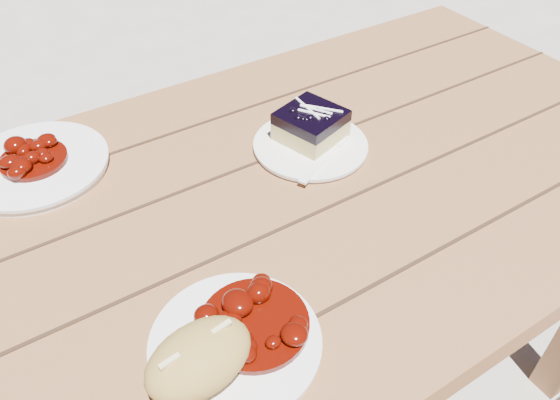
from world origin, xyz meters
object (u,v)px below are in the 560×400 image
blueberry_cake (311,125)px  picnic_table (161,311)px  main_plate (236,344)px  bread_roll (199,359)px  dessert_plate (310,146)px  second_plate (36,166)px

blueberry_cake → picnic_table: bearing=175.9°
main_plate → bread_roll: bread_roll is taller
dessert_plate → second_plate: 0.47m
second_plate → main_plate: bearing=-76.5°
picnic_table → bread_roll: (-0.03, -0.24, 0.21)m
bread_roll → dessert_plate: 0.48m
dessert_plate → picnic_table: bearing=-169.3°
bread_roll → blueberry_cake: bearing=40.7°
dessert_plate → main_plate: bearing=-137.2°
dessert_plate → second_plate: second_plate is taller
main_plate → blueberry_cake: (0.32, 0.30, 0.03)m
second_plate → picnic_table: bearing=-71.5°
picnic_table → blueberry_cake: 0.41m
second_plate → dessert_plate: bearing=-25.0°
dessert_plate → second_plate: (-0.43, 0.20, 0.00)m
dessert_plate → bread_roll: bearing=-139.9°
picnic_table → dessert_plate: (0.34, 0.06, 0.17)m
second_plate → bread_roll: bearing=-83.0°
picnic_table → second_plate: (-0.09, 0.27, 0.17)m
picnic_table → main_plate: size_ratio=9.72×
blueberry_cake → second_plate: 0.48m
picnic_table → main_plate: main_plate is taller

